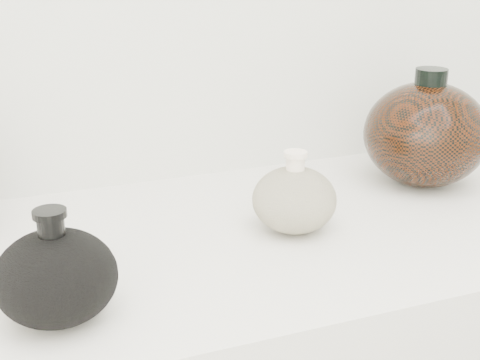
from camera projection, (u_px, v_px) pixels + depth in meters
name	position (u px, v px, depth m)	size (l,w,h in m)	color
black_gourd_vase	(56.00, 276.00, 0.70)	(0.16, 0.16, 0.13)	black
cream_gourd_vase	(294.00, 199.00, 0.91)	(0.12, 0.12, 0.11)	beige
right_round_pot	(426.00, 134.00, 1.08)	(0.25, 0.25, 0.19)	black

